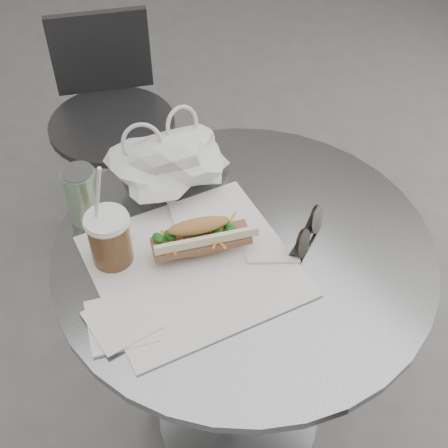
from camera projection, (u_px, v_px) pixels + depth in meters
cafe_table at (241, 326)px, 1.43m from camera, size 0.76×0.76×0.74m
chair_far at (116, 149)px, 2.07m from camera, size 0.42×0.44×0.75m
sandwich_paper at (193, 266)px, 1.20m from camera, size 0.42×0.40×0.00m
banh_mi at (200, 238)px, 1.19m from camera, size 0.25×0.17×0.08m
iced_coffee at (110, 238)px, 1.17m from camera, size 0.09×0.09×0.25m
sunglasses at (308, 233)px, 1.23m from camera, size 0.13×0.08×0.06m
plastic_bag at (170, 163)px, 1.32m from camera, size 0.27×0.23×0.12m
napkin_stack at (122, 321)px, 1.11m from camera, size 0.15×0.15×0.01m
drink_can at (83, 195)px, 1.24m from camera, size 0.07×0.07×0.13m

